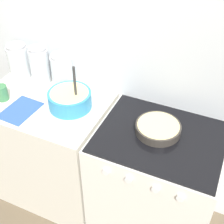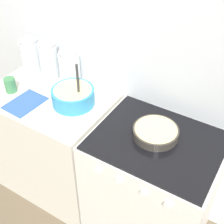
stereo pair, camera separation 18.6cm
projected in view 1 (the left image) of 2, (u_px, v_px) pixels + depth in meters
The scene contains 10 objects.
wall_back at pixel (121, 49), 1.93m from camera, with size 4.67×0.05×2.40m.
countertop_cabinet at pixel (51, 149), 2.31m from camera, with size 0.84×0.59×0.89m.
stove at pixel (154, 185), 2.06m from camera, with size 0.74×0.61×0.89m.
mixing_bowl at pixel (70, 99), 1.95m from camera, with size 0.27×0.27×0.30m.
baking_pan at pixel (158, 128), 1.79m from camera, with size 0.26×0.26×0.05m.
storage_jar_left at pixel (19, 63), 2.21m from camera, with size 0.15×0.15×0.24m.
storage_jar_middle at pixel (40, 67), 2.15m from camera, with size 0.13×0.13×0.26m.
storage_jar_right at pixel (62, 74), 2.09m from camera, with size 0.14×0.14×0.25m.
tin_can at pixel (2, 93), 2.02m from camera, with size 0.08×0.08×0.10m.
recipe_page at pixel (20, 110), 1.95m from camera, with size 0.20×0.26×0.01m.
Camera 1 is at (0.66, -0.99, 2.12)m, focal length 50.00 mm.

